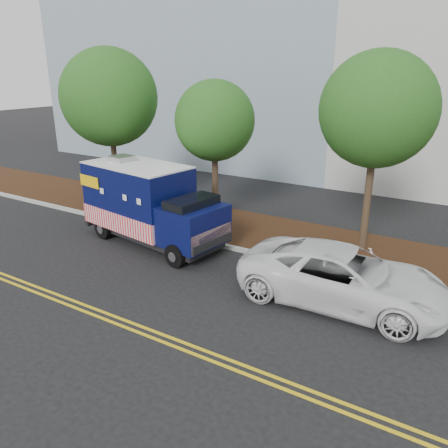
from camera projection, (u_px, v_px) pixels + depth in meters
The scene contains 11 objects.
ground at pixel (168, 251), 16.60m from camera, with size 120.00×120.00×0.00m, color black.
curb at pixel (189, 238), 17.70m from camera, with size 120.00×0.18×0.15m, color #9E9E99.
mulch_strip at pixel (217, 223), 19.39m from camera, with size 120.00×4.00×0.15m, color black.
centerline_near at pixel (76, 302), 13.01m from camera, with size 120.00×0.10×0.01m, color gold.
centerline_far at pixel (69, 305), 12.81m from camera, with size 120.00×0.10×0.01m, color gold.
tree_a at pixel (109, 98), 19.93m from camera, with size 4.43×4.43×7.52m.
tree_b at pixel (215, 121), 18.01m from camera, with size 3.33×3.33×6.18m.
tree_c at pixel (378, 110), 14.68m from camera, with size 3.93×3.93×7.21m.
sign_post at pixel (156, 200), 18.89m from camera, with size 0.06×0.06×2.40m, color #473828.
food_truck at pixel (148, 206), 17.11m from camera, with size 6.48×3.22×3.27m.
white_car at pixel (344, 277), 12.72m from camera, with size 2.79×6.04×1.68m, color white.
Camera 1 is at (9.73, -11.96, 6.58)m, focal length 35.00 mm.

